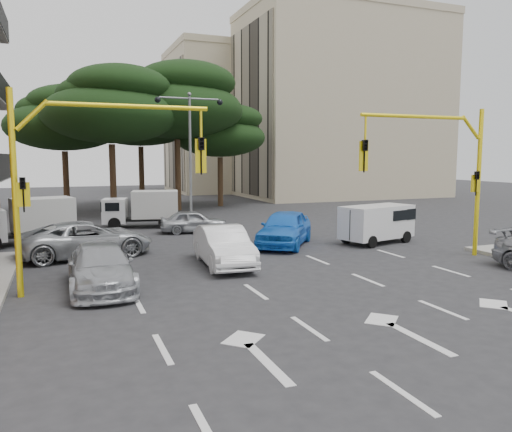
# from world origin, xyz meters

# --- Properties ---
(ground) EXTENTS (120.00, 120.00, 0.00)m
(ground) POSITION_xyz_m (0.00, 0.00, 0.00)
(ground) COLOR #28282B
(ground) RESTS_ON ground
(median_strip) EXTENTS (1.40, 6.00, 0.15)m
(median_strip) POSITION_xyz_m (0.00, 16.00, 0.07)
(median_strip) COLOR gray
(median_strip) RESTS_ON ground
(apartment_beige_near) EXTENTS (20.20, 12.15, 18.70)m
(apartment_beige_near) POSITION_xyz_m (19.95, 32.00, 9.35)
(apartment_beige_near) COLOR #BCAE8D
(apartment_beige_near) RESTS_ON ground
(apartment_beige_far) EXTENTS (16.20, 12.15, 16.70)m
(apartment_beige_far) POSITION_xyz_m (12.95, 44.00, 8.35)
(apartment_beige_far) COLOR #BCAE8D
(apartment_beige_far) RESTS_ON ground
(pine_left_near) EXTENTS (9.15, 9.15, 10.23)m
(pine_left_near) POSITION_xyz_m (-3.94, 21.96, 7.60)
(pine_left_near) COLOR #382616
(pine_left_near) RESTS_ON ground
(pine_center) EXTENTS (9.98, 9.98, 11.16)m
(pine_center) POSITION_xyz_m (1.06, 23.96, 8.30)
(pine_center) COLOR #382616
(pine_center) RESTS_ON ground
(pine_left_far) EXTENTS (8.32, 8.32, 9.30)m
(pine_left_far) POSITION_xyz_m (-6.94, 25.96, 6.91)
(pine_left_far) COLOR #382616
(pine_left_far) RESTS_ON ground
(pine_right) EXTENTS (7.49, 7.49, 8.37)m
(pine_right) POSITION_xyz_m (5.06, 25.96, 6.22)
(pine_right) COLOR #382616
(pine_right) RESTS_ON ground
(pine_back) EXTENTS (9.15, 9.15, 10.23)m
(pine_back) POSITION_xyz_m (-0.94, 28.96, 7.60)
(pine_back) COLOR #382616
(pine_back) RESTS_ON ground
(signal_mast_right) EXTENTS (5.79, 0.37, 6.00)m
(signal_mast_right) POSITION_xyz_m (6.80, 1.99, 3.88)
(signal_mast_right) COLOR yellow
(signal_mast_right) RESTS_ON ground
(signal_mast_left) EXTENTS (5.79, 0.37, 6.00)m
(signal_mast_left) POSITION_xyz_m (-6.80, 1.99, 3.88)
(signal_mast_left) COLOR yellow
(signal_mast_left) RESTS_ON ground
(street_lamp_center) EXTENTS (4.16, 0.36, 7.77)m
(street_lamp_center) POSITION_xyz_m (0.00, 16.00, 5.43)
(street_lamp_center) COLOR slate
(street_lamp_center) RESTS_ON median_strip
(car_white_hatch) EXTENTS (1.89, 4.58, 1.47)m
(car_white_hatch) POSITION_xyz_m (-1.76, 3.92, 0.74)
(car_white_hatch) COLOR white
(car_white_hatch) RESTS_ON ground
(car_blue_compact) EXTENTS (4.42, 5.00, 1.64)m
(car_blue_compact) POSITION_xyz_m (2.16, 6.96, 0.82)
(car_blue_compact) COLOR blue
(car_blue_compact) RESTS_ON ground
(car_silver_wagon) EXTENTS (1.94, 4.72, 1.37)m
(car_silver_wagon) POSITION_xyz_m (-6.33, 2.16, 0.68)
(car_silver_wagon) COLOR #A9ACB1
(car_silver_wagon) RESTS_ON ground
(car_silver_cross_a) EXTENTS (5.62, 3.32, 1.47)m
(car_silver_cross_a) POSITION_xyz_m (-6.49, 7.52, 0.73)
(car_silver_cross_a) COLOR #AAAEB2
(car_silver_cross_a) RESTS_ON ground
(car_silver_cross_b) EXTENTS (3.77, 1.91, 1.23)m
(car_silver_cross_b) POSITION_xyz_m (-0.77, 12.38, 0.62)
(car_silver_cross_b) COLOR #A5A8AD
(car_silver_cross_b) RESTS_ON ground
(van_white) EXTENTS (3.95, 2.53, 1.83)m
(van_white) POSITION_xyz_m (6.52, 6.00, 0.91)
(van_white) COLOR silver
(van_white) RESTS_ON ground
(box_truck_a) EXTENTS (4.70, 2.82, 2.16)m
(box_truck_a) POSITION_xyz_m (-9.00, 11.58, 1.08)
(box_truck_a) COLOR silver
(box_truck_a) RESTS_ON ground
(box_truck_b) EXTENTS (4.61, 2.68, 2.13)m
(box_truck_b) POSITION_xyz_m (-3.06, 15.50, 1.06)
(box_truck_b) COLOR silver
(box_truck_b) RESTS_ON ground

